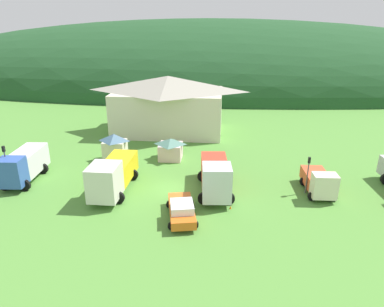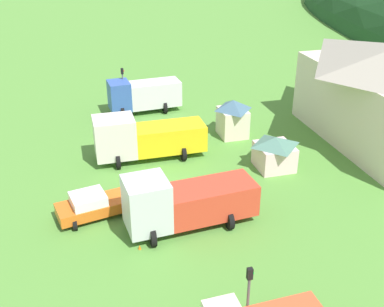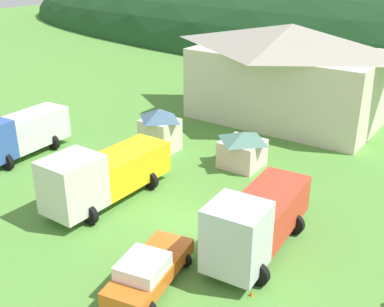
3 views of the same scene
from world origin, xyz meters
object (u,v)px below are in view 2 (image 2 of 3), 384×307
Objects in this scene: play_shed_cream at (233,117)px; tow_truck_silver at (183,202)px; service_pickup_orange at (96,204)px; traffic_light_west at (123,85)px; play_shed_pink at (275,152)px; flatbed_truck_yellow at (143,137)px; box_truck_blue at (143,95)px; traffic_cone_near_pickup at (140,249)px; traffic_light_east at (248,293)px.

tow_truck_silver is (11.75, -7.35, 0.14)m from play_shed_cream.
service_pickup_orange is 1.25× the size of traffic_light_west.
play_shed_cream is at bearing 45.44° from traffic_light_west.
tow_truck_silver reaches higher than play_shed_pink.
traffic_light_west is (-7.96, -8.08, 0.97)m from play_shed_cream.
play_shed_pink is 0.33× the size of flatbed_truck_yellow.
box_truck_blue reaches higher than service_pickup_orange.
tow_truck_silver reaches higher than service_pickup_orange.
box_truck_blue is 12.33× the size of traffic_cone_near_pickup.
traffic_cone_near_pickup is at bearing -58.53° from play_shed_pink.
service_pickup_orange is 4.53m from traffic_cone_near_pickup.
play_shed_pink is 9.90m from flatbed_truck_yellow.
traffic_light_east is (20.21, -6.62, 0.60)m from play_shed_cream.
tow_truck_silver reaches higher than traffic_light_east.
flatbed_truck_yellow is at bearing 76.36° from box_truck_blue.
tow_truck_silver is 5.59m from service_pickup_orange.
box_truck_blue is 9.77m from flatbed_truck_yellow.
traffic_light_east is at bearing -18.15° from play_shed_cream.
traffic_light_west reaches higher than flatbed_truck_yellow.
play_shed_pink is 15.56m from box_truck_blue.
play_shed_cream is 13.85m from tow_truck_silver.
play_shed_cream is at bearing -154.44° from service_pickup_orange.
traffic_light_west reaches higher than traffic_cone_near_pickup.
flatbed_truck_yellow is at bearing -175.58° from traffic_light_east.
flatbed_truck_yellow reaches higher than box_truck_blue.
service_pickup_orange is at bearing -77.68° from play_shed_pink.
box_truck_blue is at bearing -139.26° from play_shed_cream.
play_shed_pink is (6.30, 1.00, -0.36)m from play_shed_cream.
traffic_light_west is (-14.26, -9.08, 1.34)m from play_shed_pink.
flatbed_truck_yellow is at bearing 168.51° from traffic_cone_near_pickup.
traffic_light_west is (-10.19, -0.07, 0.82)m from flatbed_truck_yellow.
play_shed_cream is 0.40× the size of tow_truck_silver.
service_pickup_orange is at bearing -53.08° from play_shed_cream.
play_shed_pink is at bearing 121.47° from traffic_cone_near_pickup.
traffic_light_west reaches higher than play_shed_cream.
flatbed_truck_yellow is 15.05× the size of traffic_cone_near_pickup.
traffic_light_east is at bearing 94.60° from flatbed_truck_yellow.
traffic_light_west is at bearing 174.18° from traffic_cone_near_pickup.
traffic_light_east is at bearing -28.72° from play_shed_pink.
traffic_light_west is 7.67× the size of traffic_cone_near_pickup.
box_truck_blue is at bearing -97.62° from tow_truck_silver.
traffic_light_west is at bearing -114.95° from service_pickup_orange.
box_truck_blue is 1.28× the size of service_pickup_orange.
traffic_cone_near_pickup is at bearing 78.69° from flatbed_truck_yellow.
traffic_light_east reaches higher than play_shed_pink.
traffic_light_west is 21.40m from traffic_cone_near_pickup.
flatbed_truck_yellow is 1.57× the size of service_pickup_orange.
tow_truck_silver is at bearing -175.12° from traffic_light_east.
traffic_light_west reaches higher than service_pickup_orange.
box_truck_blue is (-7.40, -6.37, 0.11)m from play_shed_cream.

